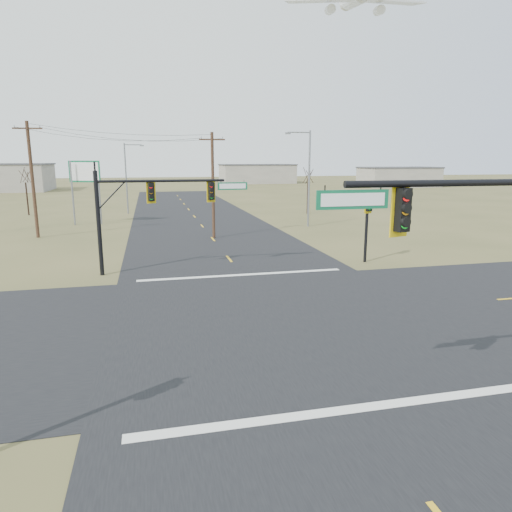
{
  "coord_description": "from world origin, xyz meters",
  "views": [
    {
      "loc": [
        -5.08,
        -17.79,
        6.63
      ],
      "look_at": [
        -0.7,
        1.0,
        2.53
      ],
      "focal_mm": 32.0,
      "sensor_mm": 36.0,
      "label": 1
    }
  ],
  "objects_px": {
    "utility_pole_near": "(213,184)",
    "streetlight_c": "(128,174)",
    "bare_tree_b": "(25,175)",
    "mast_arm_far": "(157,199)",
    "utility_pole_far": "(32,178)",
    "bare_tree_c": "(308,175)",
    "streetlight_a": "(307,173)",
    "highway_sign": "(85,180)",
    "pedestal_signal_ne": "(368,212)"
  },
  "relations": [
    {
      "from": "pedestal_signal_ne",
      "to": "streetlight_c",
      "type": "distance_m",
      "value": 35.97
    },
    {
      "from": "highway_sign",
      "to": "bare_tree_c",
      "type": "distance_m",
      "value": 25.81
    },
    {
      "from": "pedestal_signal_ne",
      "to": "streetlight_a",
      "type": "xyz_separation_m",
      "value": [
        1.62,
        16.45,
        1.93
      ]
    },
    {
      "from": "mast_arm_far",
      "to": "utility_pole_near",
      "type": "relative_size",
      "value": 1.0
    },
    {
      "from": "pedestal_signal_ne",
      "to": "streetlight_c",
      "type": "height_order",
      "value": "streetlight_c"
    },
    {
      "from": "utility_pole_far",
      "to": "streetlight_c",
      "type": "height_order",
      "value": "utility_pole_far"
    },
    {
      "from": "streetlight_c",
      "to": "streetlight_a",
      "type": "bearing_deg",
      "value": -25.82
    },
    {
      "from": "utility_pole_near",
      "to": "streetlight_c",
      "type": "distance_m",
      "value": 21.87
    },
    {
      "from": "streetlight_c",
      "to": "mast_arm_far",
      "type": "bearing_deg",
      "value": -69.17
    },
    {
      "from": "pedestal_signal_ne",
      "to": "utility_pole_near",
      "type": "xyz_separation_m",
      "value": [
        -8.4,
        11.66,
        1.28
      ]
    },
    {
      "from": "mast_arm_far",
      "to": "streetlight_c",
      "type": "distance_m",
      "value": 31.83
    },
    {
      "from": "mast_arm_far",
      "to": "pedestal_signal_ne",
      "type": "height_order",
      "value": "mast_arm_far"
    },
    {
      "from": "streetlight_c",
      "to": "bare_tree_b",
      "type": "distance_m",
      "value": 11.94
    },
    {
      "from": "streetlight_c",
      "to": "bare_tree_b",
      "type": "bearing_deg",
      "value": -169.6
    },
    {
      "from": "highway_sign",
      "to": "bare_tree_c",
      "type": "height_order",
      "value": "highway_sign"
    },
    {
      "from": "bare_tree_b",
      "to": "mast_arm_far",
      "type": "bearing_deg",
      "value": -65.74
    },
    {
      "from": "bare_tree_b",
      "to": "streetlight_c",
      "type": "bearing_deg",
      "value": -5.23
    },
    {
      "from": "streetlight_a",
      "to": "bare_tree_b",
      "type": "xyz_separation_m",
      "value": [
        -29.63,
        16.76,
        -0.48
      ]
    },
    {
      "from": "utility_pole_near",
      "to": "bare_tree_b",
      "type": "bearing_deg",
      "value": 132.32
    },
    {
      "from": "mast_arm_far",
      "to": "bare_tree_c",
      "type": "height_order",
      "value": "mast_arm_far"
    },
    {
      "from": "utility_pole_far",
      "to": "streetlight_c",
      "type": "bearing_deg",
      "value": 67.08
    },
    {
      "from": "utility_pole_far",
      "to": "pedestal_signal_ne",
      "type": "bearing_deg",
      "value": -33.58
    },
    {
      "from": "mast_arm_far",
      "to": "pedestal_signal_ne",
      "type": "bearing_deg",
      "value": -20.15
    },
    {
      "from": "streetlight_a",
      "to": "bare_tree_b",
      "type": "bearing_deg",
      "value": 152.96
    },
    {
      "from": "pedestal_signal_ne",
      "to": "utility_pole_far",
      "type": "bearing_deg",
      "value": 136.61
    },
    {
      "from": "mast_arm_far",
      "to": "highway_sign",
      "type": "xyz_separation_m",
      "value": [
        -6.72,
        22.5,
        0.2
      ]
    },
    {
      "from": "utility_pole_near",
      "to": "highway_sign",
      "type": "relative_size",
      "value": 1.36
    },
    {
      "from": "streetlight_c",
      "to": "bare_tree_c",
      "type": "distance_m",
      "value": 22.22
    },
    {
      "from": "highway_sign",
      "to": "streetlight_a",
      "type": "xyz_separation_m",
      "value": [
        21.58,
        -6.48,
        0.7
      ]
    },
    {
      "from": "mast_arm_far",
      "to": "bare_tree_c",
      "type": "distance_m",
      "value": 32.61
    },
    {
      "from": "bare_tree_c",
      "to": "pedestal_signal_ne",
      "type": "bearing_deg",
      "value": -101.5
    },
    {
      "from": "utility_pole_far",
      "to": "highway_sign",
      "type": "relative_size",
      "value": 1.5
    },
    {
      "from": "utility_pole_near",
      "to": "streetlight_c",
      "type": "height_order",
      "value": "utility_pole_near"
    },
    {
      "from": "bare_tree_b",
      "to": "bare_tree_c",
      "type": "xyz_separation_m",
      "value": [
        33.53,
        -6.11,
        -0.08
      ]
    },
    {
      "from": "utility_pole_far",
      "to": "streetlight_a",
      "type": "distance_m",
      "value": 24.84
    },
    {
      "from": "utility_pole_far",
      "to": "bare_tree_c",
      "type": "xyz_separation_m",
      "value": [
        28.71,
        11.69,
        -0.35
      ]
    },
    {
      "from": "mast_arm_far",
      "to": "streetlight_a",
      "type": "distance_m",
      "value": 21.87
    },
    {
      "from": "highway_sign",
      "to": "bare_tree_b",
      "type": "xyz_separation_m",
      "value": [
        -8.06,
        10.28,
        0.22
      ]
    },
    {
      "from": "streetlight_c",
      "to": "utility_pole_far",
      "type": "bearing_deg",
      "value": -97.3
    },
    {
      "from": "streetlight_a",
      "to": "bare_tree_b",
      "type": "distance_m",
      "value": 34.05
    },
    {
      "from": "streetlight_c",
      "to": "bare_tree_b",
      "type": "relative_size",
      "value": 1.43
    },
    {
      "from": "utility_pole_far",
      "to": "bare_tree_c",
      "type": "distance_m",
      "value": 31.01
    },
    {
      "from": "pedestal_signal_ne",
      "to": "highway_sign",
      "type": "xyz_separation_m",
      "value": [
        -19.96,
        22.92,
        1.23
      ]
    },
    {
      "from": "highway_sign",
      "to": "streetlight_c",
      "type": "distance_m",
      "value": 9.96
    },
    {
      "from": "bare_tree_b",
      "to": "streetlight_a",
      "type": "bearing_deg",
      "value": -29.49
    },
    {
      "from": "highway_sign",
      "to": "streetlight_c",
      "type": "xyz_separation_m",
      "value": [
        3.83,
        9.19,
        0.24
      ]
    },
    {
      "from": "utility_pole_near",
      "to": "streetlight_a",
      "type": "height_order",
      "value": "streetlight_a"
    },
    {
      "from": "mast_arm_far",
      "to": "bare_tree_c",
      "type": "relative_size",
      "value": 1.47
    },
    {
      "from": "bare_tree_b",
      "to": "bare_tree_c",
      "type": "height_order",
      "value": "bare_tree_c"
    },
    {
      "from": "utility_pole_near",
      "to": "utility_pole_far",
      "type": "relative_size",
      "value": 0.91
    }
  ]
}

